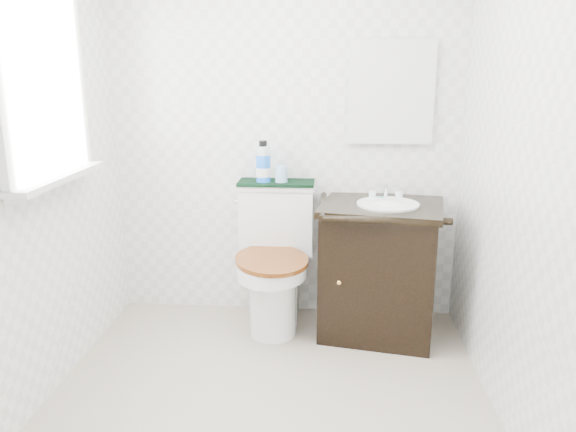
# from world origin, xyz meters

# --- Properties ---
(floor) EXTENTS (2.40, 2.40, 0.00)m
(floor) POSITION_xyz_m (0.00, 0.00, 0.00)
(floor) COLOR #AEA08C
(floor) RESTS_ON ground
(wall_back) EXTENTS (2.40, 0.00, 2.40)m
(wall_back) POSITION_xyz_m (0.00, 1.20, 1.20)
(wall_back) COLOR white
(wall_back) RESTS_ON ground
(wall_front) EXTENTS (2.40, 0.00, 2.40)m
(wall_front) POSITION_xyz_m (0.00, -1.20, 1.20)
(wall_front) COLOR white
(wall_front) RESTS_ON ground
(wall_left) EXTENTS (0.00, 2.40, 2.40)m
(wall_left) POSITION_xyz_m (-1.10, 0.00, 1.20)
(wall_left) COLOR white
(wall_left) RESTS_ON ground
(wall_right) EXTENTS (0.00, 2.40, 2.40)m
(wall_right) POSITION_xyz_m (1.10, 0.00, 1.20)
(wall_right) COLOR white
(wall_right) RESTS_ON ground
(window) EXTENTS (0.02, 0.70, 0.90)m
(window) POSITION_xyz_m (-1.07, 0.25, 1.55)
(window) COLOR white
(window) RESTS_ON wall_left
(mirror) EXTENTS (0.50, 0.02, 0.60)m
(mirror) POSITION_xyz_m (0.65, 1.18, 1.45)
(mirror) COLOR silver
(mirror) RESTS_ON wall_back
(toilet) EXTENTS (0.53, 0.69, 0.89)m
(toilet) POSITION_xyz_m (-0.05, 0.96, 0.39)
(toilet) COLOR white
(toilet) RESTS_ON floor
(vanity) EXTENTS (0.79, 0.71, 0.92)m
(vanity) POSITION_xyz_m (0.60, 0.90, 0.43)
(vanity) COLOR black
(vanity) RESTS_ON floor
(trash_bin) EXTENTS (0.27, 0.24, 0.32)m
(trash_bin) POSITION_xyz_m (-0.05, 1.10, 0.16)
(trash_bin) COLOR white
(trash_bin) RESTS_ON floor
(towel) EXTENTS (0.47, 0.22, 0.02)m
(towel) POSITION_xyz_m (-0.05, 1.09, 0.90)
(towel) COLOR black
(towel) RESTS_ON toilet
(mouthwash_bottle) EXTENTS (0.09, 0.09, 0.26)m
(mouthwash_bottle) POSITION_xyz_m (-0.13, 1.07, 1.03)
(mouthwash_bottle) COLOR blue
(mouthwash_bottle) RESTS_ON towel
(cup) EXTENTS (0.08, 0.08, 0.10)m
(cup) POSITION_xyz_m (-0.02, 1.07, 0.96)
(cup) COLOR #85B6D9
(cup) RESTS_ON towel
(soap_bar) EXTENTS (0.06, 0.04, 0.02)m
(soap_bar) POSITION_xyz_m (0.60, 1.03, 0.83)
(soap_bar) COLOR #1B7983
(soap_bar) RESTS_ON vanity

